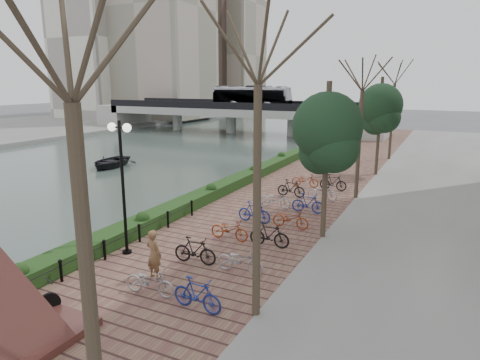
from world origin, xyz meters
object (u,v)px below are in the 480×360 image
Objects in this scene: lamppost at (121,160)px; boat at (110,162)px; pedestrian at (154,254)px; motorcycle at (21,306)px.

lamppost reaches higher than boat.
lamppost is at bearing -19.76° from pedestrian.
motorcycle is 4.17m from pedestrian.
boat is (-16.66, 15.88, -0.87)m from pedestrian.
lamppost is 1.14× the size of boat.
pedestrian is (1.51, 3.87, 0.31)m from motorcycle.
pedestrian is at bearing -54.66° from boat.
motorcycle is at bearing -63.54° from boat.
pedestrian is at bearing -28.90° from lamppost.
boat is at bearing 148.65° from motorcycle.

